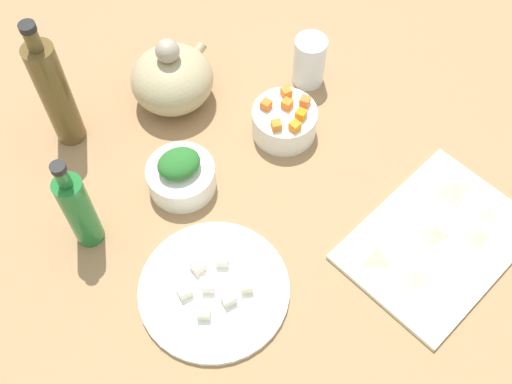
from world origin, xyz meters
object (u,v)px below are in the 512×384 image
(bowl_carrots, at_px, (284,122))
(bottle_1, at_px, (55,93))
(bottle_0, at_px, (79,210))
(bowl_greens, at_px, (181,177))
(drinking_glass_0, at_px, (309,61))
(teapot, at_px, (172,78))
(plate_tofu, at_px, (214,290))
(cutting_board, at_px, (437,241))

(bowl_carrots, height_order, bottle_1, bottle_1)
(bottle_0, distance_m, bottle_1, 0.24)
(bowl_greens, distance_m, bowl_carrots, 0.23)
(drinking_glass_0, bearing_deg, teapot, 141.15)
(plate_tofu, xyz_separation_m, bowl_carrots, (0.35, 0.13, 0.02))
(cutting_board, height_order, plate_tofu, plate_tofu)
(bowl_carrots, height_order, bottle_0, bottle_0)
(cutting_board, distance_m, plate_tofu, 0.41)
(bowl_carrots, xyz_separation_m, bottle_0, (-0.41, 0.12, 0.06))
(bowl_greens, xyz_separation_m, teapot, (0.15, 0.16, 0.04))
(cutting_board, xyz_separation_m, bottle_1, (-0.26, 0.69, 0.12))
(plate_tofu, xyz_separation_m, teapot, (0.27, 0.35, 0.06))
(cutting_board, xyz_separation_m, drinking_glass_0, (0.16, 0.42, 0.05))
(bowl_carrots, bearing_deg, bowl_greens, 163.73)
(cutting_board, bearing_deg, teapot, 95.95)
(bottle_1, bearing_deg, bowl_greens, -77.43)
(cutting_board, distance_m, drinking_glass_0, 0.45)
(bowl_carrots, distance_m, bottle_1, 0.44)
(bottle_1, relative_size, drinking_glass_0, 2.63)
(teapot, bearing_deg, bowl_carrots, -70.47)
(bottle_0, relative_size, drinking_glass_0, 2.02)
(cutting_board, bearing_deg, bottle_0, 128.92)
(cutting_board, bearing_deg, drinking_glass_0, 69.10)
(plate_tofu, height_order, bowl_carrots, bowl_carrots)
(bowl_greens, height_order, bottle_1, bottle_1)
(bowl_carrots, bearing_deg, cutting_board, -92.84)
(plate_tofu, xyz_separation_m, bowl_greens, (0.12, 0.19, 0.02))
(bowl_greens, relative_size, bowl_carrots, 1.00)
(cutting_board, bearing_deg, bowl_carrots, 87.16)
(plate_tofu, relative_size, bowl_carrots, 2.02)
(bowl_greens, bearing_deg, bottle_0, 164.21)
(cutting_board, bearing_deg, plate_tofu, 143.57)
(bottle_0, bearing_deg, cutting_board, -51.08)
(bowl_greens, distance_m, bottle_1, 0.28)
(drinking_glass_0, bearing_deg, bottle_1, 147.32)
(bowl_greens, relative_size, drinking_glass_0, 1.15)
(bowl_greens, bearing_deg, drinking_glass_0, -2.75)
(bowl_carrots, relative_size, bottle_0, 0.57)
(plate_tofu, distance_m, bottle_0, 0.27)
(teapot, distance_m, bottle_1, 0.23)
(bottle_0, bearing_deg, drinking_glass_0, -7.24)
(bowl_greens, bearing_deg, bowl_carrots, -16.27)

